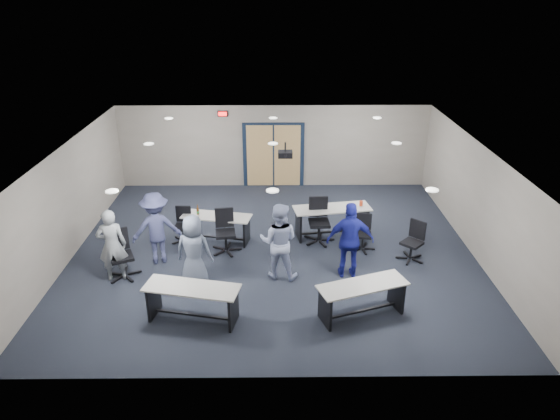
{
  "coord_description": "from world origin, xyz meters",
  "views": [
    {
      "loc": [
        0.05,
        -11.14,
        6.21
      ],
      "look_at": [
        0.16,
        -0.3,
        1.26
      ],
      "focal_mm": 32.0,
      "sensor_mm": 36.0,
      "label": 1
    }
  ],
  "objects_px": {
    "table_front_left": "(192,297)",
    "chair_back_b": "(225,232)",
    "person_navy": "(350,240)",
    "person_lightblue": "(279,241)",
    "person_gray": "(112,245)",
    "person_back": "(156,228)",
    "table_front_right": "(362,294)",
    "chair_loose_right": "(412,242)",
    "chair_back_d": "(363,233)",
    "table_back_right": "(332,216)",
    "person_plaid": "(194,251)",
    "chair_loose_left": "(121,255)",
    "table_back_left": "(217,223)",
    "chair_back_c": "(319,221)",
    "chair_back_a": "(183,225)"
  },
  "relations": [
    {
      "from": "table_back_right",
      "to": "chair_back_d",
      "type": "relative_size",
      "value": 2.27
    },
    {
      "from": "chair_back_a",
      "to": "person_back",
      "type": "bearing_deg",
      "value": -110.72
    },
    {
      "from": "chair_loose_left",
      "to": "person_navy",
      "type": "relative_size",
      "value": 0.62
    },
    {
      "from": "table_back_right",
      "to": "chair_loose_right",
      "type": "height_order",
      "value": "chair_loose_right"
    },
    {
      "from": "table_back_right",
      "to": "person_gray",
      "type": "bearing_deg",
      "value": -167.08
    },
    {
      "from": "chair_back_b",
      "to": "table_front_right",
      "type": "bearing_deg",
      "value": -50.46
    },
    {
      "from": "chair_back_b",
      "to": "chair_loose_right",
      "type": "xyz_separation_m",
      "value": [
        4.56,
        -0.46,
        -0.06
      ]
    },
    {
      "from": "table_back_right",
      "to": "person_gray",
      "type": "relative_size",
      "value": 1.21
    },
    {
      "from": "chair_back_b",
      "to": "person_lightblue",
      "type": "relative_size",
      "value": 0.61
    },
    {
      "from": "person_navy",
      "to": "person_back",
      "type": "distance_m",
      "value": 4.58
    },
    {
      "from": "chair_loose_right",
      "to": "table_front_left",
      "type": "bearing_deg",
      "value": -110.37
    },
    {
      "from": "chair_back_c",
      "to": "chair_loose_right",
      "type": "distance_m",
      "value": 2.38
    },
    {
      "from": "person_gray",
      "to": "chair_back_c",
      "type": "bearing_deg",
      "value": -172.03
    },
    {
      "from": "table_back_left",
      "to": "table_front_right",
      "type": "bearing_deg",
      "value": -33.55
    },
    {
      "from": "table_back_left",
      "to": "person_back",
      "type": "bearing_deg",
      "value": -129.81
    },
    {
      "from": "table_front_right",
      "to": "person_plaid",
      "type": "xyz_separation_m",
      "value": [
        -3.54,
        1.24,
        0.33
      ]
    },
    {
      "from": "person_gray",
      "to": "person_lightblue",
      "type": "bearing_deg",
      "value": 168.99
    },
    {
      "from": "table_back_left",
      "to": "person_navy",
      "type": "bearing_deg",
      "value": -16.91
    },
    {
      "from": "person_back",
      "to": "chair_back_b",
      "type": "bearing_deg",
      "value": 179.18
    },
    {
      "from": "table_front_left",
      "to": "chair_loose_left",
      "type": "relative_size",
      "value": 1.75
    },
    {
      "from": "person_gray",
      "to": "person_lightblue",
      "type": "xyz_separation_m",
      "value": [
        3.73,
        0.08,
        0.04
      ]
    },
    {
      "from": "table_back_right",
      "to": "chair_back_d",
      "type": "bearing_deg",
      "value": -57.6
    },
    {
      "from": "chair_back_d",
      "to": "person_gray",
      "type": "distance_m",
      "value": 6.03
    },
    {
      "from": "table_back_left",
      "to": "table_back_right",
      "type": "bearing_deg",
      "value": 16.57
    },
    {
      "from": "table_front_left",
      "to": "chair_back_c",
      "type": "relative_size",
      "value": 1.68
    },
    {
      "from": "table_front_left",
      "to": "chair_loose_right",
      "type": "xyz_separation_m",
      "value": [
        4.97,
        2.34,
        -0.03
      ]
    },
    {
      "from": "person_navy",
      "to": "person_lightblue",
      "type": "bearing_deg",
      "value": 0.88
    },
    {
      "from": "chair_back_c",
      "to": "table_back_left",
      "type": "bearing_deg",
      "value": 174.44
    },
    {
      "from": "table_back_left",
      "to": "person_plaid",
      "type": "xyz_separation_m",
      "value": [
        -0.26,
        -2.05,
        0.33
      ]
    },
    {
      "from": "chair_back_c",
      "to": "person_gray",
      "type": "relative_size",
      "value": 0.68
    },
    {
      "from": "table_front_left",
      "to": "person_plaid",
      "type": "height_order",
      "value": "person_plaid"
    },
    {
      "from": "chair_back_b",
      "to": "chair_loose_left",
      "type": "relative_size",
      "value": 0.98
    },
    {
      "from": "chair_back_d",
      "to": "person_gray",
      "type": "height_order",
      "value": "person_gray"
    },
    {
      "from": "chair_loose_right",
      "to": "person_lightblue",
      "type": "bearing_deg",
      "value": -123.07
    },
    {
      "from": "person_plaid",
      "to": "table_front_right",
      "type": "bearing_deg",
      "value": 169.92
    },
    {
      "from": "chair_back_d",
      "to": "person_navy",
      "type": "distance_m",
      "value": 1.4
    },
    {
      "from": "table_back_right",
      "to": "person_navy",
      "type": "distance_m",
      "value": 2.05
    },
    {
      "from": "person_plaid",
      "to": "person_back",
      "type": "distance_m",
      "value": 1.45
    },
    {
      "from": "person_back",
      "to": "table_front_right",
      "type": "bearing_deg",
      "value": 137.17
    },
    {
      "from": "table_back_left",
      "to": "table_front_left",
      "type": "bearing_deg",
      "value": -80.46
    },
    {
      "from": "table_front_left",
      "to": "chair_back_b",
      "type": "bearing_deg",
      "value": 93.73
    },
    {
      "from": "chair_loose_right",
      "to": "table_front_right",
      "type": "bearing_deg",
      "value": -80.65
    },
    {
      "from": "person_lightblue",
      "to": "table_back_right",
      "type": "bearing_deg",
      "value": -115.33
    },
    {
      "from": "chair_loose_right",
      "to": "chair_back_d",
      "type": "bearing_deg",
      "value": -160.92
    },
    {
      "from": "chair_back_b",
      "to": "person_back",
      "type": "bearing_deg",
      "value": -172.5
    },
    {
      "from": "table_front_left",
      "to": "chair_back_b",
      "type": "height_order",
      "value": "chair_back_b"
    },
    {
      "from": "table_back_right",
      "to": "chair_back_b",
      "type": "height_order",
      "value": "chair_back_b"
    },
    {
      "from": "chair_back_a",
      "to": "person_plaid",
      "type": "distance_m",
      "value": 2.13
    },
    {
      "from": "chair_back_c",
      "to": "chair_back_d",
      "type": "height_order",
      "value": "chair_back_c"
    },
    {
      "from": "chair_loose_right",
      "to": "person_back",
      "type": "height_order",
      "value": "person_back"
    }
  ]
}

